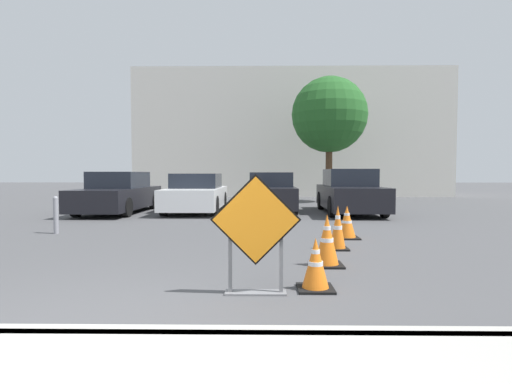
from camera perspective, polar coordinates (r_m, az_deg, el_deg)
name	(u,v)px	position (r m, az deg, el deg)	size (l,w,h in m)	color
ground_plane	(216,215)	(13.26, -5.69, -3.32)	(96.00, 96.00, 0.00)	#4C4C4F
curb_lip	(74,337)	(3.68, -24.56, -18.37)	(25.91, 0.20, 0.14)	#ADAAA3
road_closed_sign	(256,230)	(4.52, -0.05, -5.51)	(1.03, 0.20, 1.37)	black
traffic_cone_nearest	(316,265)	(4.84, 8.50, -10.21)	(0.43, 0.43, 0.62)	black
traffic_cone_second	(327,241)	(6.08, 10.09, -6.87)	(0.47, 0.47, 0.77)	black
traffic_cone_third	(338,228)	(7.39, 11.59, -5.06)	(0.38, 0.38, 0.80)	black
traffic_cone_fourth	(347,222)	(8.70, 12.85, -4.27)	(0.51, 0.51, 0.70)	black
parked_car_nearest	(119,194)	(14.89, -19.03, -0.24)	(1.89, 4.72, 1.44)	black
parked_car_second	(196,194)	(14.50, -8.51, -0.26)	(1.88, 4.47, 1.38)	white
parked_car_third	(271,193)	(14.73, 2.20, -0.12)	(1.85, 4.38, 1.42)	black
parked_car_fourth	(349,193)	(14.28, 13.19, -0.10)	(1.92, 4.63, 1.53)	black
bollard_nearest	(56,214)	(10.23, -26.68, -2.79)	(0.12, 0.12, 0.86)	gray
building_facade_backdrop	(290,136)	(26.08, 4.91, 7.99)	(18.97, 5.00, 7.61)	beige
street_tree_behind_lot	(329,115)	(19.73, 10.44, 10.76)	(3.60, 3.60, 5.99)	#513823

